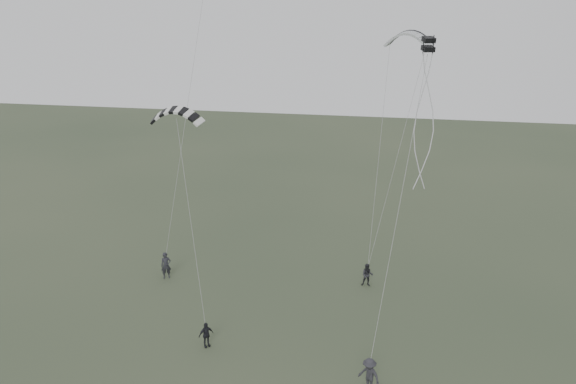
% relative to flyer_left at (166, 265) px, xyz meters
% --- Properties ---
extents(ground, '(140.00, 140.00, 0.00)m').
position_rel_flyer_left_xyz_m(ground, '(8.31, -6.98, -0.94)').
color(ground, '#33402C').
rests_on(ground, ground).
extents(flyer_left, '(0.81, 0.71, 1.88)m').
position_rel_flyer_left_xyz_m(flyer_left, '(0.00, 0.00, 0.00)').
color(flyer_left, '#222328').
rests_on(flyer_left, ground).
extents(flyer_right, '(0.77, 0.60, 1.58)m').
position_rel_flyer_left_xyz_m(flyer_right, '(13.66, 1.58, -0.15)').
color(flyer_right, '#222327').
rests_on(flyer_right, ground).
extents(flyer_center, '(0.86, 0.86, 1.47)m').
position_rel_flyer_left_xyz_m(flyer_center, '(5.45, -7.32, -0.20)').
color(flyer_center, black).
rests_on(flyer_center, ground).
extents(flyer_far, '(1.36, 1.17, 1.82)m').
position_rel_flyer_left_xyz_m(flyer_far, '(14.46, -9.38, -0.03)').
color(flyer_far, '#28272D').
rests_on(flyer_far, ground).
extents(kite_pale_large, '(3.56, 2.53, 1.58)m').
position_rel_flyer_left_xyz_m(kite_pale_large, '(15.35, 8.19, 15.18)').
color(kite_pale_large, '#B5B8BA').
rests_on(kite_pale_large, flyer_right).
extents(kite_striped, '(3.06, 1.21, 1.35)m').
position_rel_flyer_left_xyz_m(kite_striped, '(2.93, -3.55, 11.46)').
color(kite_striped, black).
rests_on(kite_striped, flyer_center).
extents(kite_box, '(0.77, 0.83, 0.78)m').
position_rel_flyer_left_xyz_m(kite_box, '(16.32, -2.62, 15.11)').
color(kite_box, black).
rests_on(kite_box, flyer_far).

